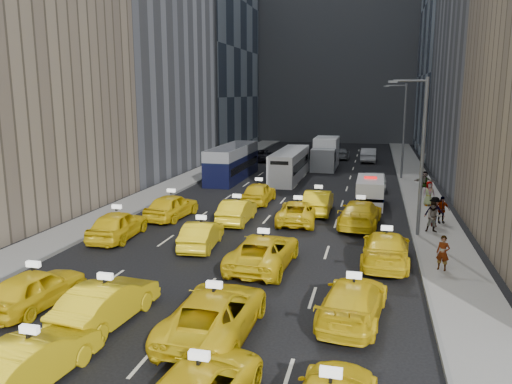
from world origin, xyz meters
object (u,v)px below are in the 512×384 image
double_decker (233,163)px  box_truck (325,153)px  city_bus (290,165)px  nypd_van (370,192)px  pedestrian_0 (443,253)px  taxi_1 (32,360)px

double_decker → box_truck: bearing=53.9°
city_bus → nypd_van: bearing=-54.3°
box_truck → pedestrian_0: box_truck is taller
taxi_1 → city_bus: (1.35, 35.60, 0.65)m
taxi_1 → pedestrian_0: size_ratio=2.71×
double_decker → city_bus: bearing=16.6°
taxi_1 → box_truck: bearing=-88.1°
double_decker → box_truck: box_truck is taller
box_truck → city_bus: bearing=-106.4°
nypd_van → double_decker: bearing=147.0°
nypd_van → city_bus: bearing=128.8°
taxi_1 → nypd_van: 27.35m
nypd_van → city_bus: city_bus is taller
double_decker → city_bus: size_ratio=1.01×
nypd_van → double_decker: 15.67m
double_decker → pedestrian_0: 27.83m
taxi_1 → box_truck: box_truck is taller
city_bus → box_truck: box_truck is taller
taxi_1 → double_decker: (-4.03, 34.56, 0.83)m
box_truck → pedestrian_0: size_ratio=4.50×
taxi_1 → pedestrian_0: 17.36m
taxi_1 → double_decker: double_decker is taller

